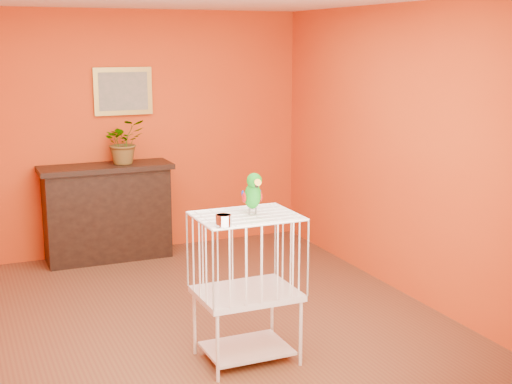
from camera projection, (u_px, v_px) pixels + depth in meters
name	position (u px, v px, depth m)	size (l,w,h in m)	color
ground	(193.00, 321.00, 5.88)	(4.50, 4.50, 0.00)	brown
room_shell	(189.00, 130.00, 5.55)	(4.50, 4.50, 4.50)	#D14413
console_cabinet	(107.00, 212.00, 7.48)	(1.36, 0.49, 1.01)	black
potted_plant	(125.00, 147.00, 7.39)	(0.42, 0.47, 0.36)	#26722D
framed_picture	(123.00, 91.00, 7.51)	(0.62, 0.04, 0.50)	gold
birdcage	(247.00, 286.00, 5.06)	(0.70, 0.54, 1.08)	white
feed_cup	(223.00, 220.00, 4.64)	(0.11, 0.11, 0.07)	silver
parrot	(253.00, 193.00, 4.96)	(0.15, 0.27, 0.30)	#59544C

